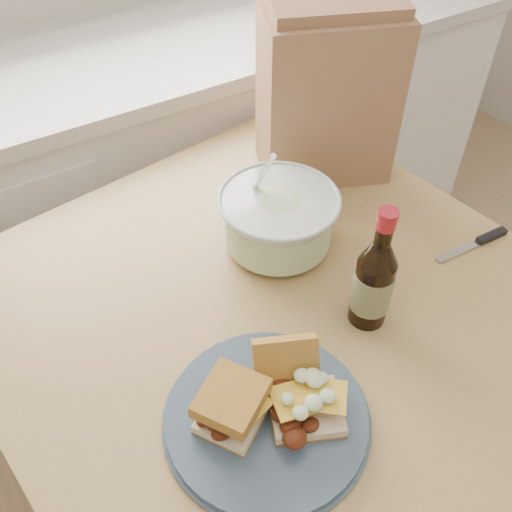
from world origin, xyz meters
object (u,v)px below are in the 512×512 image
paper_bag (327,96)px  dining_table (272,341)px  coleslaw_bowl (278,222)px  beer_bottle (374,282)px  plate (267,418)px

paper_bag → dining_table: bearing=-115.6°
dining_table → paper_bag: paper_bag is taller
coleslaw_bowl → beer_bottle: (0.03, -0.24, 0.03)m
plate → beer_bottle: bearing=17.0°
plate → beer_bottle: size_ratio=1.24×
coleslaw_bowl → dining_table: bearing=-125.6°
dining_table → plate: bearing=-133.6°
coleslaw_bowl → beer_bottle: size_ratio=0.94×
dining_table → plate: (-0.14, -0.20, 0.13)m
coleslaw_bowl → beer_bottle: 0.25m
dining_table → paper_bag: 0.53m
dining_table → plate: 0.28m
beer_bottle → coleslaw_bowl: bearing=97.4°
plate → beer_bottle: (0.26, 0.08, 0.08)m
dining_table → plate: plate is taller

